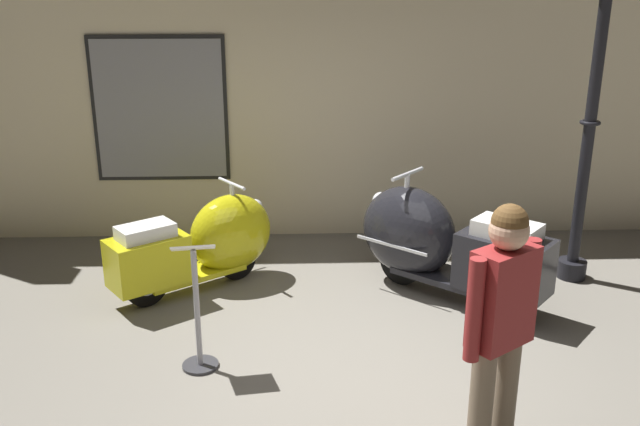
% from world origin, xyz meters
% --- Properties ---
extents(ground_plane, '(60.00, 60.00, 0.00)m').
position_xyz_m(ground_plane, '(0.00, 0.00, 0.00)').
color(ground_plane, slate).
extents(showroom_back_wall, '(18.00, 0.63, 3.34)m').
position_xyz_m(showroom_back_wall, '(-0.16, 3.20, 1.67)').
color(showroom_back_wall, beige).
rests_on(showroom_back_wall, ground).
extents(scooter_0, '(1.60, 1.35, 1.00)m').
position_xyz_m(scooter_0, '(-1.17, 1.69, 0.46)').
color(scooter_0, black).
rests_on(scooter_0, ground).
extents(scooter_1, '(1.74, 1.62, 1.13)m').
position_xyz_m(scooter_1, '(0.97, 1.47, 0.52)').
color(scooter_1, black).
rests_on(scooter_1, ground).
extents(lamppost, '(0.30, 0.30, 2.99)m').
position_xyz_m(lamppost, '(2.42, 1.78, 1.71)').
color(lamppost, black).
rests_on(lamppost, ground).
extents(visitor_0, '(0.48, 0.41, 1.69)m').
position_xyz_m(visitor_0, '(0.85, -0.96, 0.98)').
color(visitor_0, black).
rests_on(visitor_0, ground).
extents(info_stanchion, '(0.35, 0.28, 1.05)m').
position_xyz_m(info_stanchion, '(-1.08, 0.22, 0.43)').
color(info_stanchion, '#333338').
rests_on(info_stanchion, ground).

